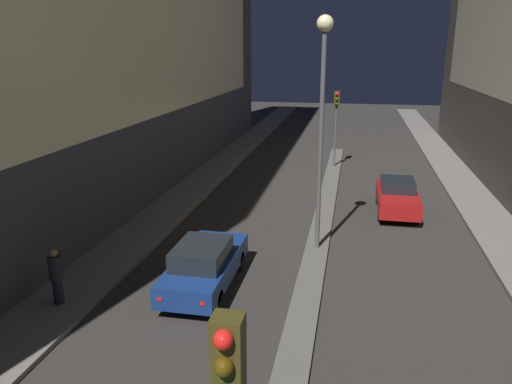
{
  "coord_description": "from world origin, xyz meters",
  "views": [
    {
      "loc": [
        1.12,
        -1.68,
        7.22
      ],
      "look_at": [
        -3.36,
        20.92,
        0.5
      ],
      "focal_mm": 35.0,
      "sensor_mm": 36.0,
      "label": 1
    }
  ],
  "objects_px": {
    "car_right_lane": "(397,196)",
    "street_lamp": "(323,91)",
    "car_left_lane": "(205,265)",
    "pedestrian_on_left_sidewalk": "(56,275)",
    "traffic_light_mid": "(336,112)"
  },
  "relations": [
    {
      "from": "traffic_light_mid",
      "to": "car_right_lane",
      "type": "distance_m",
      "value": 9.22
    },
    {
      "from": "car_right_lane",
      "to": "street_lamp",
      "type": "bearing_deg",
      "value": -121.87
    },
    {
      "from": "street_lamp",
      "to": "pedestrian_on_left_sidewalk",
      "type": "height_order",
      "value": "street_lamp"
    },
    {
      "from": "street_lamp",
      "to": "pedestrian_on_left_sidewalk",
      "type": "distance_m",
      "value": 10.16
    },
    {
      "from": "traffic_light_mid",
      "to": "pedestrian_on_left_sidewalk",
      "type": "height_order",
      "value": "traffic_light_mid"
    },
    {
      "from": "traffic_light_mid",
      "to": "car_right_lane",
      "type": "relative_size",
      "value": 1.07
    },
    {
      "from": "traffic_light_mid",
      "to": "car_left_lane",
      "type": "relative_size",
      "value": 1.01
    },
    {
      "from": "street_lamp",
      "to": "car_left_lane",
      "type": "relative_size",
      "value": 1.79
    },
    {
      "from": "car_left_lane",
      "to": "pedestrian_on_left_sidewalk",
      "type": "distance_m",
      "value": 4.26
    },
    {
      "from": "car_right_lane",
      "to": "pedestrian_on_left_sidewalk",
      "type": "relative_size",
      "value": 2.57
    },
    {
      "from": "traffic_light_mid",
      "to": "pedestrian_on_left_sidewalk",
      "type": "distance_m",
      "value": 20.38
    },
    {
      "from": "pedestrian_on_left_sidewalk",
      "to": "street_lamp",
      "type": "bearing_deg",
      "value": 39.26
    },
    {
      "from": "street_lamp",
      "to": "car_right_lane",
      "type": "xyz_separation_m",
      "value": [
        3.18,
        5.12,
        -5.04
      ]
    },
    {
      "from": "traffic_light_mid",
      "to": "car_right_lane",
      "type": "xyz_separation_m",
      "value": [
        3.18,
        -8.22,
        -2.72
      ]
    },
    {
      "from": "traffic_light_mid",
      "to": "street_lamp",
      "type": "height_order",
      "value": "street_lamp"
    }
  ]
}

